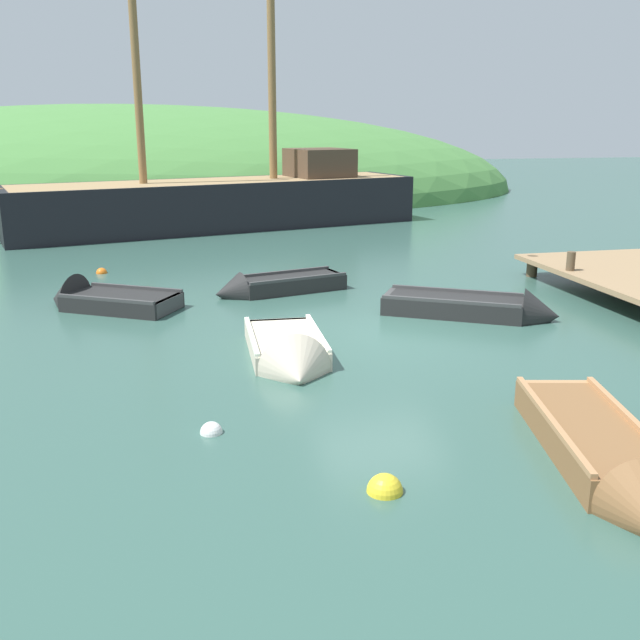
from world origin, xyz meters
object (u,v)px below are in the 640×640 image
object	(u,v)px
buoy_yellow	(385,492)
rowboat_center	(274,288)
sailing_ship	(222,210)
rowboat_near_dock	(101,303)
rowboat_far	(606,461)
rowboat_portside	(289,357)
buoy_white	(211,433)
buoy_orange	(102,273)
rowboat_outer_right	(480,310)

from	to	relation	value
buoy_yellow	rowboat_center	bearing A→B (deg)	87.94
sailing_ship	rowboat_near_dock	size ratio (longest dim) A/B	5.66
rowboat_center	rowboat_far	distance (m)	10.23
sailing_ship	rowboat_portside	bearing A→B (deg)	74.21
rowboat_portside	rowboat_near_dock	size ratio (longest dim) A/B	0.95
buoy_white	buoy_yellow	distance (m)	2.68
rowboat_far	buoy_yellow	bearing A→B (deg)	-79.63
rowboat_portside	buoy_yellow	size ratio (longest dim) A/B	7.37
rowboat_center	rowboat_portside	distance (m)	5.21
buoy_orange	buoy_white	world-z (taller)	buoy_white
rowboat_near_dock	buoy_white	size ratio (longest dim) A/B	10.53
rowboat_near_dock	buoy_white	distance (m)	7.49
buoy_orange	rowboat_near_dock	bearing A→B (deg)	-86.78
rowboat_portside	rowboat_near_dock	world-z (taller)	rowboat_near_dock
rowboat_near_dock	rowboat_outer_right	distance (m)	8.22
rowboat_center	buoy_orange	world-z (taller)	rowboat_center
buoy_white	sailing_ship	bearing A→B (deg)	84.11
rowboat_outer_right	rowboat_far	bearing A→B (deg)	-72.39
rowboat_portside	sailing_ship	bearing A→B (deg)	-178.70
rowboat_near_dock	rowboat_far	xyz separation A→B (m)	(6.26, -9.41, 0.02)
sailing_ship	buoy_white	world-z (taller)	sailing_ship
rowboat_portside	buoy_orange	bearing A→B (deg)	-154.33
rowboat_near_dock	buoy_yellow	bearing A→B (deg)	141.86
rowboat_portside	rowboat_far	world-z (taller)	rowboat_portside
rowboat_outer_right	buoy_yellow	size ratio (longest dim) A/B	8.91
buoy_white	buoy_yellow	size ratio (longest dim) A/B	0.73
sailing_ship	buoy_yellow	distance (m)	21.11
buoy_yellow	rowboat_portside	bearing A→B (deg)	92.70
sailing_ship	buoy_white	distance (m)	19.19
sailing_ship	buoy_orange	xyz separation A→B (m)	(-4.02, -7.94, -0.66)
sailing_ship	rowboat_far	xyz separation A→B (m)	(2.46, -21.22, -0.52)
sailing_ship	rowboat_center	bearing A→B (deg)	76.44
rowboat_center	rowboat_outer_right	xyz separation A→B (m)	(3.87, -3.10, 0.01)
sailing_ship	rowboat_portside	size ratio (longest dim) A/B	5.94
rowboat_far	buoy_orange	bearing A→B (deg)	-141.05
sailing_ship	rowboat_far	distance (m)	21.37
rowboat_outer_right	rowboat_far	size ratio (longest dim) A/B	0.93
rowboat_far	buoy_orange	size ratio (longest dim) A/B	13.33
sailing_ship	buoy_yellow	bearing A→B (deg)	75.14
rowboat_near_dock	rowboat_far	distance (m)	11.30
sailing_ship	rowboat_portside	xyz separation A→B (m)	(-0.43, -16.44, -0.56)
buoy_orange	buoy_white	xyz separation A→B (m)	(2.05, -11.14, 0.00)
rowboat_near_dock	rowboat_outer_right	bearing A→B (deg)	-167.34
rowboat_center	buoy_white	xyz separation A→B (m)	(-2.11, -7.82, -0.12)
sailing_ship	rowboat_far	size ratio (longest dim) A/B	4.59
rowboat_center	rowboat_far	size ratio (longest dim) A/B	0.85
sailing_ship	rowboat_near_dock	distance (m)	12.42
rowboat_near_dock	buoy_white	xyz separation A→B (m)	(1.83, -7.26, -0.11)
rowboat_outer_right	sailing_ship	bearing A→B (deg)	135.96
buoy_white	rowboat_center	bearing A→B (deg)	74.89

